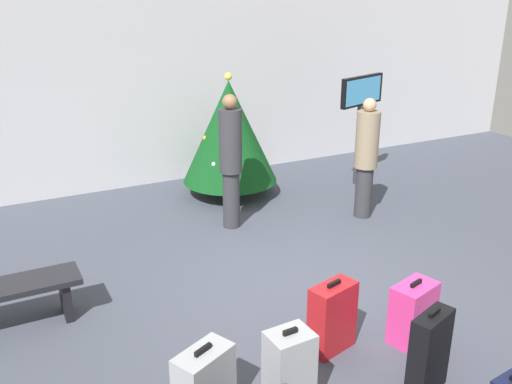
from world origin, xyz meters
TOP-DOWN VIEW (x-y plane):
  - ground_plane at (0.00, 0.00)m, footprint 16.00×16.00m
  - back_wall at (0.00, 4.45)m, footprint 16.00×0.20m
  - holiday_tree at (0.57, 3.22)m, footprint 1.53×1.53m
  - flight_info_kiosk at (2.76, 2.71)m, footprint 1.05×0.43m
  - waiting_bench at (-2.95, 0.70)m, footprint 1.31×0.44m
  - traveller_0 at (0.03, 2.00)m, footprint 0.43×0.43m
  - traveller_1 at (1.92, 1.45)m, footprint 0.41×0.41m
  - suitcase_1 at (0.01, -1.87)m, footprint 0.46×0.29m
  - suitcase_3 at (-0.36, -1.03)m, footprint 0.49×0.33m
  - suitcase_4 at (0.40, -1.26)m, footprint 0.50×0.38m
  - suitcase_5 at (-1.12, -1.53)m, footprint 0.36×0.29m

SIDE VIEW (x-z plane):
  - ground_plane at x=0.00m, z-range 0.00..0.00m
  - suitcase_4 at x=0.40m, z-range -0.02..0.61m
  - suitcase_3 at x=-0.36m, z-range -0.02..0.69m
  - suitcase_5 at x=-1.12m, z-range -0.02..0.72m
  - waiting_bench at x=-2.95m, z-range 0.11..0.59m
  - suitcase_1 at x=0.01m, z-range -0.02..0.75m
  - traveller_1 at x=1.92m, z-range 0.05..1.82m
  - traveller_0 at x=0.03m, z-range 0.06..1.95m
  - holiday_tree at x=0.57m, z-range 0.06..2.05m
  - flight_info_kiosk at x=2.76m, z-range 0.41..2.28m
  - back_wall at x=0.00m, z-range 0.00..3.43m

